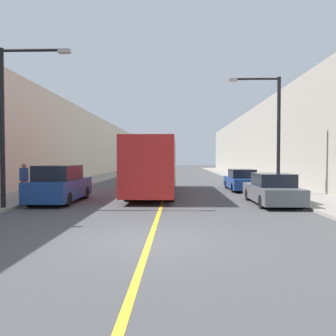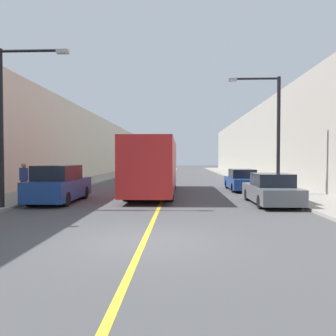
# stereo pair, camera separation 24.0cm
# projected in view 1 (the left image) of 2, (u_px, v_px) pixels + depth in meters

# --- Properties ---
(ground_plane) EXTENTS (200.00, 200.00, 0.00)m
(ground_plane) POSITION_uv_depth(u_px,v_px,m) (150.00, 241.00, 8.70)
(ground_plane) COLOR #474749
(sidewalk_left) EXTENTS (3.14, 72.00, 0.13)m
(sidewalk_left) POSITION_uv_depth(u_px,v_px,m) (105.00, 176.00, 38.90)
(sidewalk_left) COLOR gray
(sidewalk_left) RESTS_ON ground
(sidewalk_right) EXTENTS (3.14, 72.00, 0.13)m
(sidewalk_right) POSITION_uv_depth(u_px,v_px,m) (238.00, 177.00, 38.44)
(sidewalk_right) COLOR gray
(sidewalk_right) RESTS_ON ground
(building_row_left) EXTENTS (4.00, 72.00, 7.59)m
(building_row_left) POSITION_uv_depth(u_px,v_px,m) (75.00, 145.00, 38.89)
(building_row_left) COLOR beige
(building_row_left) RESTS_ON ground
(building_row_right) EXTENTS (4.00, 72.00, 8.04)m
(building_row_right) POSITION_uv_depth(u_px,v_px,m) (269.00, 143.00, 38.23)
(building_row_right) COLOR gray
(building_row_right) RESTS_ON ground
(road_center_line) EXTENTS (0.16, 72.00, 0.01)m
(road_center_line) POSITION_uv_depth(u_px,v_px,m) (171.00, 177.00, 38.67)
(road_center_line) COLOR gold
(road_center_line) RESTS_ON ground
(bus) EXTENTS (2.59, 11.24, 3.29)m
(bus) POSITION_uv_depth(u_px,v_px,m) (154.00, 165.00, 20.26)
(bus) COLOR #AD1E1E
(bus) RESTS_ON ground
(parked_suv_left) EXTENTS (1.91, 4.72, 1.86)m
(parked_suv_left) POSITION_uv_depth(u_px,v_px,m) (60.00, 185.00, 16.30)
(parked_suv_left) COLOR navy
(parked_suv_left) RESTS_ON ground
(car_right_near) EXTENTS (1.83, 4.59, 1.49)m
(car_right_near) POSITION_uv_depth(u_px,v_px,m) (272.00, 190.00, 15.62)
(car_right_near) COLOR #51565B
(car_right_near) RESTS_ON ground
(car_right_mid) EXTENTS (1.76, 4.74, 1.47)m
(car_right_mid) POSITION_uv_depth(u_px,v_px,m) (241.00, 181.00, 22.54)
(car_right_mid) COLOR navy
(car_right_mid) RESTS_ON ground
(street_lamp_left) EXTENTS (3.01, 0.24, 6.65)m
(street_lamp_left) POSITION_uv_depth(u_px,v_px,m) (9.00, 115.00, 13.66)
(street_lamp_left) COLOR black
(street_lamp_left) RESTS_ON sidewalk_left
(street_lamp_right) EXTENTS (3.01, 0.24, 6.76)m
(street_lamp_right) POSITION_uv_depth(u_px,v_px,m) (273.00, 126.00, 18.93)
(street_lamp_right) COLOR black
(street_lamp_right) RESTS_ON sidewalk_right
(pedestrian) EXTENTS (0.40, 0.25, 1.81)m
(pedestrian) POSITION_uv_depth(u_px,v_px,m) (24.00, 179.00, 17.63)
(pedestrian) COLOR maroon
(pedestrian) RESTS_ON sidewalk_left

